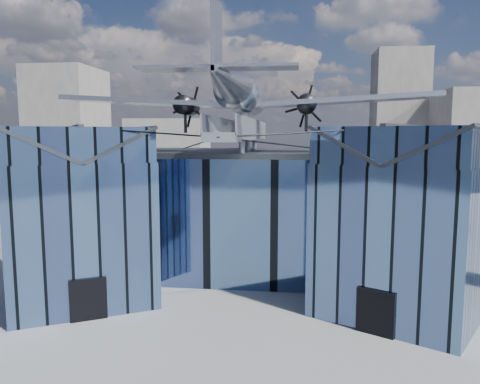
# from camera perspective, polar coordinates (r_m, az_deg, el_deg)

# --- Properties ---
(ground_plane) EXTENTS (120.00, 120.00, 0.00)m
(ground_plane) POSITION_cam_1_polar(r_m,az_deg,el_deg) (32.74, -0.44, -13.05)
(ground_plane) COLOR gray
(museum) EXTENTS (32.88, 24.50, 17.60)m
(museum) POSITION_cam_1_polar(r_m,az_deg,el_deg) (36.96, 0.73, -1.83)
(museum) COLOR #496694
(museum) RESTS_ON ground
(bg_towers) EXTENTS (77.00, 24.50, 26.00)m
(bg_towers) POSITION_cam_1_polar(r_m,az_deg,el_deg) (81.01, 5.26, 6.16)
(bg_towers) COLOR slate
(bg_towers) RESTS_ON ground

